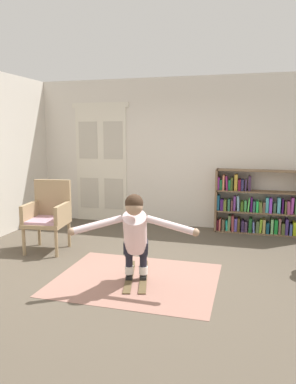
% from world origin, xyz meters
% --- Properties ---
extents(ground_plane, '(7.20, 7.20, 0.00)m').
position_xyz_m(ground_plane, '(0.00, 0.00, 0.00)').
color(ground_plane, brown).
extents(back_wall, '(6.00, 0.10, 2.90)m').
position_xyz_m(back_wall, '(0.00, 2.60, 1.45)').
color(back_wall, beige).
rests_on(back_wall, ground).
extents(double_door, '(1.22, 0.05, 2.45)m').
position_xyz_m(double_door, '(-1.68, 2.54, 1.23)').
color(double_door, silver).
rests_on(double_door, ground).
extents(rug, '(2.02, 1.63, 0.01)m').
position_xyz_m(rug, '(-0.03, -0.30, 0.00)').
color(rug, '#966A5C').
rests_on(rug, ground).
extents(bookshelf, '(1.59, 0.30, 1.18)m').
position_xyz_m(bookshelf, '(1.45, 2.39, 0.48)').
color(bookshelf, brown).
rests_on(bookshelf, ground).
extents(wicker_chair, '(0.66, 0.66, 1.10)m').
position_xyz_m(wicker_chair, '(-1.73, 0.49, 0.58)').
color(wicker_chair, '#9E845F').
rests_on(wicker_chair, ground).
extents(skis_pair, '(0.49, 0.97, 0.07)m').
position_xyz_m(skis_pair, '(-0.04, -0.27, 0.02)').
color(skis_pair, brown).
rests_on(skis_pair, rug).
extents(person_skier, '(1.44, 0.82, 1.08)m').
position_xyz_m(person_skier, '(0.01, -0.48, 0.68)').
color(person_skier, white).
rests_on(person_skier, skis_pair).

